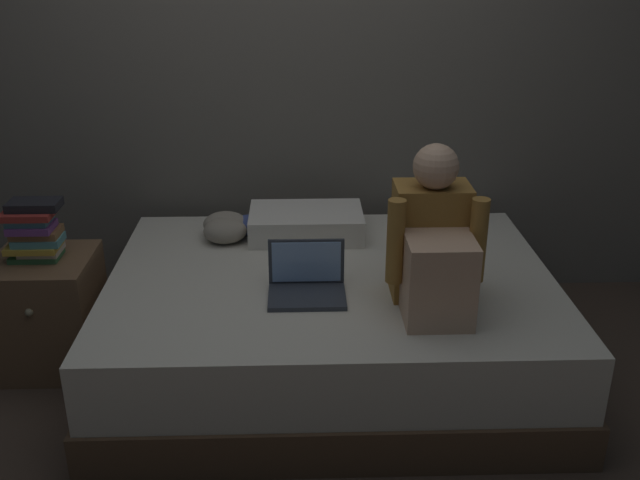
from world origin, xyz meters
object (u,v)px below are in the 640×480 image
Objects in this scene: laptop at (307,282)px; clothes_pile at (234,227)px; book_stack at (34,231)px; bed at (331,323)px; nightstand at (49,312)px; pillow at (306,223)px; person_sitting at (434,247)px.

laptop is 0.94× the size of clothes_pile.
laptop is 1.18× the size of book_stack.
book_stack is (-1.31, 0.09, 0.43)m from bed.
nightstand is 1.28m from pillow.
bed is 3.57× the size of pillow.
book_stack reaches higher than bed.
clothes_pile is (0.84, 0.35, 0.27)m from nightstand.
laptop is at bearing 168.69° from person_sitting.
pillow is (-0.50, 0.74, -0.19)m from person_sitting.
book_stack is (-1.20, 0.28, 0.13)m from laptop.
laptop is at bearing -13.29° from nightstand.
book_stack is at bearing 166.72° from laptop.
book_stack is (-0.01, 0.00, 0.41)m from nightstand.
bed is at bearing -77.05° from pillow.
book_stack reaches higher than nightstand.
clothes_pile is (-0.85, 0.73, -0.19)m from person_sitting.
person_sitting is 1.14m from clothes_pile.
book_stack is at bearing 167.30° from person_sitting.
pillow is (-0.10, 0.45, 0.31)m from bed.
book_stack reaches higher than pillow.
clothes_pile is at bearing 119.09° from laptop.
pillow is 0.36m from clothes_pile.
clothes_pile is (-0.36, -0.01, -0.01)m from pillow.
pillow is at bearing 89.42° from laptop.
bed is 3.05× the size of person_sitting.
clothes_pile is at bearing 139.41° from person_sitting.
book_stack is at bearing -163.45° from pillow.
person_sitting is 1.92× the size of clothes_pile.
person_sitting reaches higher than nightstand.
pillow is (0.01, 0.64, 0.01)m from laptop.
bed is at bearing -4.04° from book_stack.
book_stack is 0.79× the size of clothes_pile.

